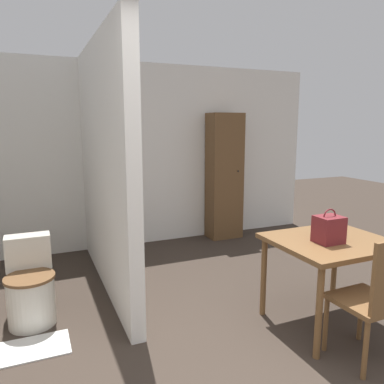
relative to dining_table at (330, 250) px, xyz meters
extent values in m
cube|color=white|center=(-0.87, 2.83, 0.59)|extent=(5.39, 0.12, 2.50)
cube|color=white|center=(-1.55, 1.55, 0.59)|extent=(0.12, 2.44, 2.50)
cube|color=brown|center=(0.00, 0.00, 0.07)|extent=(0.93, 0.82, 0.04)
cylinder|color=brown|center=(-0.41, -0.35, -0.30)|extent=(0.05, 0.05, 0.71)
cylinder|color=brown|center=(-0.41, 0.35, -0.30)|extent=(0.05, 0.05, 0.71)
cylinder|color=brown|center=(0.41, 0.35, -0.30)|extent=(0.05, 0.05, 0.71)
cube|color=brown|center=(-0.10, -0.47, -0.22)|extent=(0.43, 0.43, 0.04)
cylinder|color=brown|center=(-0.28, -0.30, -0.45)|extent=(0.04, 0.04, 0.42)
cylinder|color=brown|center=(0.07, -0.29, -0.45)|extent=(0.04, 0.04, 0.42)
cylinder|color=brown|center=(-0.28, -0.65, -0.45)|extent=(0.04, 0.04, 0.42)
cylinder|color=silver|center=(-2.30, 0.98, -0.45)|extent=(0.39, 0.39, 0.41)
cylinder|color=brown|center=(-2.30, 0.98, -0.24)|extent=(0.41, 0.41, 0.02)
cube|color=silver|center=(-2.30, 1.24, -0.10)|extent=(0.38, 0.18, 0.31)
cube|color=maroon|center=(-0.08, -0.05, 0.20)|extent=(0.21, 0.18, 0.22)
torus|color=maroon|center=(-0.08, -0.05, 0.31)|extent=(0.13, 0.01, 0.13)
cube|color=brown|center=(0.38, 2.59, 0.26)|extent=(0.49, 0.33, 1.84)
sphere|color=black|center=(0.52, 2.41, 0.36)|extent=(0.02, 0.02, 0.02)
cube|color=silver|center=(-2.30, 0.58, -0.65)|extent=(0.52, 0.35, 0.01)
camera|label=1|loc=(-2.22, -2.26, 1.02)|focal=35.00mm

